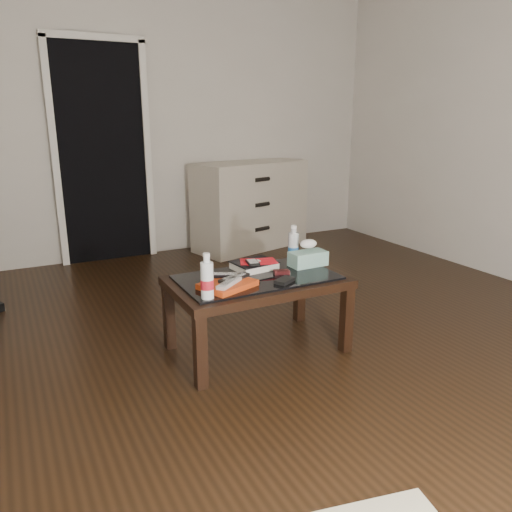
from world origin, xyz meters
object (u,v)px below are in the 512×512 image
at_px(dresser, 250,205).
at_px(water_bottle_right, 293,244).
at_px(tissue_box, 308,259).
at_px(textbook, 254,265).
at_px(water_bottle_left, 207,276).
at_px(coffee_table, 257,287).

xyz_separation_m(dresser, water_bottle_right, (-0.71, -2.02, 0.13)).
distance_m(dresser, water_bottle_right, 2.15).
bearing_deg(dresser, tissue_box, -122.07).
xyz_separation_m(textbook, tissue_box, (0.33, -0.09, 0.02)).
bearing_deg(tissue_box, water_bottle_right, 110.07).
xyz_separation_m(dresser, textbook, (-1.00, -2.04, 0.03)).
bearing_deg(dresser, textbook, -130.67).
relative_size(textbook, water_bottle_right, 1.05).
height_order(water_bottle_left, tissue_box, water_bottle_left).
distance_m(coffee_table, tissue_box, 0.40).
distance_m(water_bottle_left, water_bottle_right, 0.81).
height_order(coffee_table, tissue_box, tissue_box).
distance_m(coffee_table, water_bottle_right, 0.41).
distance_m(coffee_table, dresser, 2.42).
height_order(water_bottle_right, tissue_box, water_bottle_right).
height_order(coffee_table, dresser, dresser).
bearing_deg(textbook, water_bottle_left, -149.50).
distance_m(textbook, tissue_box, 0.34).
bearing_deg(water_bottle_right, water_bottle_left, -154.02).
distance_m(dresser, tissue_box, 2.23).
bearing_deg(water_bottle_right, textbook, -176.97).
bearing_deg(dresser, coffee_table, -130.33).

